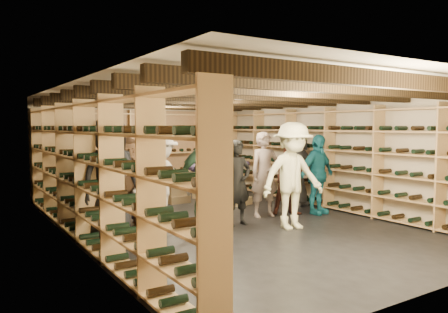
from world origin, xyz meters
The scene contains 22 objects.
ground centered at (0.00, 0.00, 0.00)m, with size 8.00×8.00×0.00m, color black.
walls centered at (0.00, 0.00, 1.20)m, with size 5.52×8.02×2.40m.
ceiling centered at (0.00, 0.00, 2.40)m, with size 5.50×8.00×0.01m, color beige.
ceiling_joists centered at (0.00, 0.00, 2.26)m, with size 5.40×7.12×0.18m.
wine_rack_left centered at (-2.57, 0.00, 1.08)m, with size 0.32×7.50×2.15m.
wine_rack_right centered at (2.57, 0.00, 1.08)m, with size 0.32×7.50×2.15m.
wine_rack_back centered at (0.00, 3.83, 1.07)m, with size 4.70×0.30×2.15m.
crate_stack_left centered at (0.10, 2.29, 0.26)m, with size 0.52×0.36×0.51m.
crate_stack_right centered at (0.96, 2.54, 0.26)m, with size 0.58×0.47×0.51m.
crate_loose centered at (1.15, 1.30, 0.09)m, with size 0.50×0.33×0.17m, color tan.
person_0 centered at (-2.18, 0.00, 0.95)m, with size 0.93×0.60×1.90m, color black.
person_1 centered at (0.00, -0.31, 0.75)m, with size 0.55×0.36×1.51m, color black.
person_3 centered at (0.63, -1.03, 0.91)m, with size 1.17×0.67×1.82m, color beige.
person_4 centered at (1.89, -0.35, 0.79)m, with size 0.93×0.39×1.59m, color #166377.
person_5 centered at (-1.78, 0.37, 0.79)m, with size 1.47×0.47×1.58m, color brown.
person_6 centered at (-1.28, 0.72, 0.77)m, with size 0.75×0.49×1.54m, color #1E1D3E.
person_7 centered at (0.84, 0.01, 0.82)m, with size 0.60×0.39×1.64m, color gray.
person_8 centered at (1.37, -0.15, 0.77)m, with size 0.75×0.59×1.55m, color #411D15.
person_9 centered at (-1.27, 0.16, 0.83)m, with size 1.08×0.62×1.67m, color beige.
person_10 centered at (-0.59, -0.13, 0.86)m, with size 1.01×0.42×1.72m, color #254632.
person_11 centered at (0.22, 0.81, 0.89)m, with size 1.65×0.53×1.78m, color slate.
person_12 centered at (2.18, 0.59, 0.85)m, with size 0.83×0.54×1.69m, color #2F3034.
Camera 1 is at (-4.31, -6.61, 1.75)m, focal length 35.00 mm.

